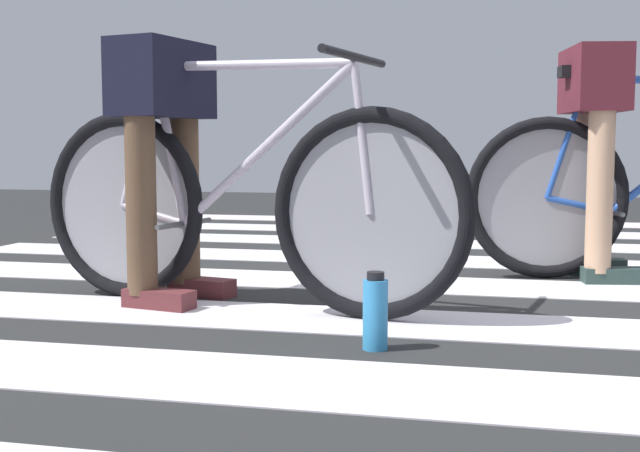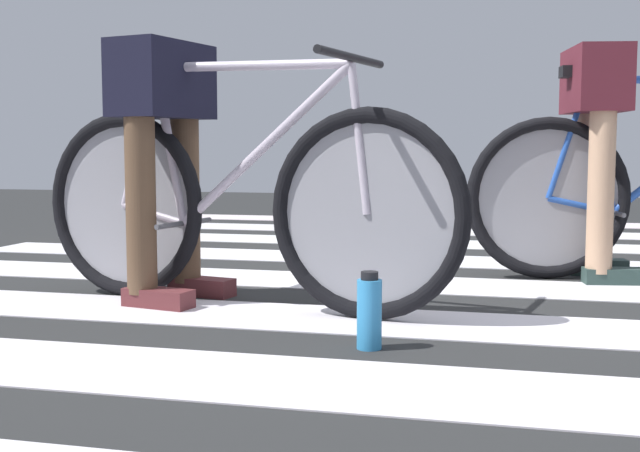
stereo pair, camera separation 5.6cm
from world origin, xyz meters
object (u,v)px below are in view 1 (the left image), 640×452
(cyclist_1_of_2, at_px, (164,134))
(bicycle_1_of_2, at_px, (237,202))
(traffic_cone, at_px, (125,204))
(cyclist_2_of_2, at_px, (594,130))
(water_bottle, at_px, (375,313))

(cyclist_1_of_2, bearing_deg, bicycle_1_of_2, -0.00)
(cyclist_1_of_2, relative_size, traffic_cone, 2.04)
(cyclist_2_of_2, height_order, traffic_cone, cyclist_2_of_2)
(water_bottle, distance_m, traffic_cone, 3.18)
(cyclist_2_of_2, relative_size, water_bottle, 4.48)
(cyclist_1_of_2, xyz_separation_m, traffic_cone, (-1.11, 1.91, -0.40))
(cyclist_1_of_2, height_order, cyclist_2_of_2, cyclist_2_of_2)
(bicycle_1_of_2, xyz_separation_m, water_bottle, (0.58, -0.50, -0.28))
(cyclist_1_of_2, distance_m, water_bottle, 1.18)
(bicycle_1_of_2, bearing_deg, water_bottle, -28.75)
(bicycle_1_of_2, relative_size, water_bottle, 7.58)
(bicycle_1_of_2, relative_size, traffic_cone, 3.59)
(bicycle_1_of_2, bearing_deg, cyclist_1_of_2, 180.00)
(bicycle_1_of_2, height_order, traffic_cone, bicycle_1_of_2)
(traffic_cone, bearing_deg, bicycle_1_of_2, -54.41)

